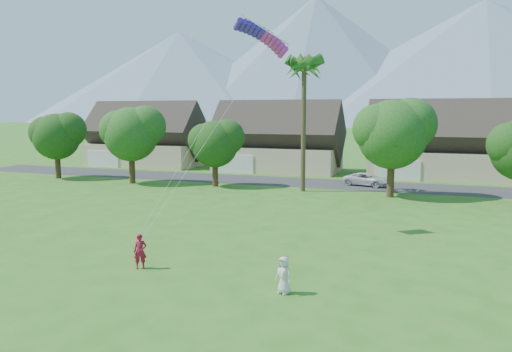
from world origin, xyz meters
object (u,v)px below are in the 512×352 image
at_px(parked_car, 367,179).
at_px(parafoil_kite, 263,35).
at_px(watcher, 284,275).
at_px(kite_flyer, 140,251).

height_order(parked_car, parafoil_kite, parafoil_kite).
height_order(watcher, parked_car, watcher).
distance_m(watcher, parafoil_kite, 15.57).
relative_size(watcher, parked_car, 0.34).
bearing_deg(kite_flyer, parafoil_kite, 42.33).
bearing_deg(parafoil_kite, watcher, -93.11).
relative_size(kite_flyer, watcher, 1.08).
height_order(kite_flyer, parked_car, kite_flyer).
relative_size(kite_flyer, parafoil_kite, 0.46).
bearing_deg(kite_flyer, watcher, -35.59).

